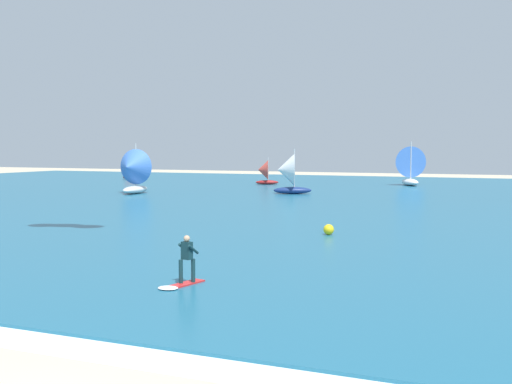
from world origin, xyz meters
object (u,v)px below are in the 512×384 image
(sailboat_mid_right, at_px, (264,172))
(sailboat_center_horizon, at_px, (128,168))
(sailboat_heeled_over, at_px, (409,165))
(marker_buoy, at_px, (329,229))
(sailboat_mid_left, at_px, (287,173))
(kitesurfer, at_px, (183,267))
(sailboat_leading, at_px, (132,171))

(sailboat_mid_right, relative_size, sailboat_center_horizon, 0.96)
(sailboat_heeled_over, xyz_separation_m, marker_buoy, (3.94, -47.03, -2.17))
(sailboat_center_horizon, height_order, sailboat_mid_left, sailboat_mid_left)
(kitesurfer, height_order, sailboat_leading, sailboat_leading)
(sailboat_heeled_over, bearing_deg, sailboat_center_horizon, -178.21)
(sailboat_leading, relative_size, sailboat_heeled_over, 0.94)
(sailboat_heeled_over, relative_size, sailboat_mid_left, 1.19)
(sailboat_mid_right, distance_m, sailboat_heeled_over, 17.91)
(sailboat_leading, distance_m, marker_buoy, 34.06)
(kitesurfer, bearing_deg, marker_buoy, 86.25)
(sailboat_center_horizon, xyz_separation_m, sailboat_leading, (17.51, -24.72, 0.68))
(kitesurfer, height_order, sailboat_center_horizon, sailboat_center_horizon)
(sailboat_leading, height_order, marker_buoy, sailboat_leading)
(sailboat_mid_right, height_order, sailboat_leading, sailboat_leading)
(sailboat_mid_right, xyz_separation_m, sailboat_leading, (-5.74, -20.47, 0.74))
(kitesurfer, xyz_separation_m, sailboat_heeled_over, (-3.03, 60.92, 1.85))
(sailboat_center_horizon, distance_m, sailboat_leading, 30.30)
(kitesurfer, bearing_deg, sailboat_heeled_over, 92.85)
(sailboat_center_horizon, xyz_separation_m, marker_buoy, (44.21, -45.77, -1.35))
(sailboat_mid_right, distance_m, sailboat_mid_left, 16.58)
(sailboat_mid_left, bearing_deg, sailboat_center_horizon, 149.71)
(sailboat_center_horizon, bearing_deg, sailboat_leading, -54.68)
(kitesurfer, bearing_deg, sailboat_mid_left, 105.75)
(sailboat_mid_left, bearing_deg, sailboat_heeled_over, 66.54)
(sailboat_heeled_over, height_order, sailboat_mid_left, sailboat_heeled_over)
(marker_buoy, bearing_deg, sailboat_mid_left, 114.67)
(sailboat_center_horizon, relative_size, marker_buoy, 6.28)
(sailboat_mid_left, bearing_deg, kitesurfer, -74.25)
(sailboat_leading, relative_size, marker_buoy, 8.87)
(marker_buoy, bearing_deg, sailboat_mid_right, 116.79)
(sailboat_leading, bearing_deg, kitesurfer, -53.58)
(sailboat_mid_right, bearing_deg, sailboat_heeled_over, 17.94)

